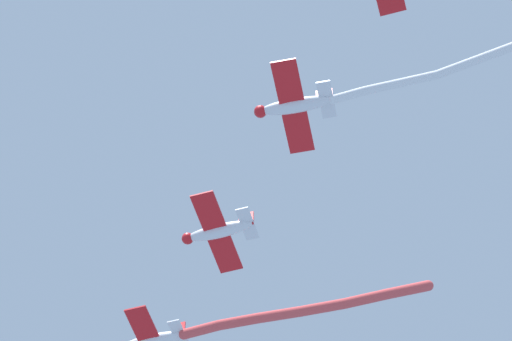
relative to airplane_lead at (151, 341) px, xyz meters
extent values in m
ellipsoid|color=white|center=(-0.09, -0.08, -0.01)|extent=(4.41, 4.16, 1.03)
ellipsoid|color=#1E2D4C|center=(0.37, 0.34, 0.37)|extent=(1.39, 1.36, 0.55)
cube|color=white|center=(-1.65, -1.51, 0.08)|extent=(2.64, 2.76, 0.11)
cube|color=red|center=(-1.58, -1.44, 0.62)|extent=(0.94, 0.87, 1.42)
cylinder|color=#DB4C4C|center=(-3.07, -2.66, -0.11)|extent=(2.78, 2.39, 0.91)
cylinder|color=#DB4C4C|center=(-5.24, -4.69, -0.07)|extent=(2.74, 2.84, 1.02)
cylinder|color=#DB4C4C|center=(-7.41, -6.98, -0.04)|extent=(2.87, 2.85, 0.93)
cylinder|color=#DB4C4C|center=(-9.73, -9.34, -0.08)|extent=(2.96, 2.99, 0.84)
cylinder|color=#DB4C4C|center=(-12.08, -11.72, 0.03)|extent=(2.97, 2.91, 1.05)
cylinder|color=#DB4C4C|center=(-14.44, -13.90, 0.03)|extent=(2.96, 2.63, 1.04)
sphere|color=#DB4C4C|center=(-1.95, -1.78, -0.07)|extent=(0.81, 0.81, 0.81)
sphere|color=#DB4C4C|center=(-4.20, -3.54, -0.16)|extent=(0.81, 0.81, 0.81)
sphere|color=#DB4C4C|center=(-6.28, -5.84, 0.01)|extent=(0.81, 0.81, 0.81)
sphere|color=#DB4C4C|center=(-8.54, -8.12, -0.09)|extent=(0.81, 0.81, 0.81)
sphere|color=#DB4C4C|center=(-10.92, -10.55, -0.07)|extent=(0.81, 0.81, 0.81)
sphere|color=#DB4C4C|center=(-13.25, -12.89, 0.13)|extent=(0.81, 0.81, 0.81)
sphere|color=#DB4C4C|center=(-15.63, -14.90, -0.06)|extent=(0.81, 0.81, 0.81)
ellipsoid|color=white|center=(-11.79, 0.83, 0.24)|extent=(4.42, 4.14, 1.03)
sphere|color=red|center=(-10.01, 2.44, 0.24)|extent=(1.24, 1.24, 0.87)
ellipsoid|color=#1E2D4C|center=(-11.33, 1.25, 0.62)|extent=(1.39, 1.35, 0.55)
cube|color=red|center=(-11.67, 0.94, 0.10)|extent=(6.18, 6.58, 0.14)
cube|color=white|center=(-13.36, -0.59, 0.33)|extent=(2.63, 2.76, 0.11)
cube|color=red|center=(-13.29, -0.53, 0.87)|extent=(0.94, 0.87, 1.42)
ellipsoid|color=white|center=(-23.50, 1.73, 0.49)|extent=(4.17, 4.40, 1.03)
sphere|color=red|center=(-21.87, 3.50, 0.49)|extent=(1.24, 1.24, 0.87)
ellipsoid|color=#1E2D4C|center=(-23.07, 2.20, 0.87)|extent=(1.36, 1.39, 0.55)
cube|color=red|center=(-23.38, 1.86, 0.35)|extent=(6.54, 6.23, 0.14)
cube|color=white|center=(-24.93, 0.18, 0.58)|extent=(2.75, 2.65, 0.11)
cube|color=red|center=(-24.86, 0.26, 1.12)|extent=(0.88, 0.93, 1.42)
cylinder|color=white|center=(-26.06, -0.85, 0.43)|extent=(2.11, 1.92, 0.60)
cylinder|color=white|center=(-27.81, -2.46, 0.44)|extent=(2.21, 2.19, 0.64)
cylinder|color=white|center=(-29.50, -4.19, 0.54)|extent=(2.11, 2.11, 0.81)
cylinder|color=white|center=(-31.39, -5.74, 0.57)|extent=(2.51, 1.92, 0.72)
cylinder|color=white|center=(-33.64, -7.16, 0.38)|extent=(2.72, 1.93, 0.92)
sphere|color=white|center=(-25.20, -0.11, 0.43)|extent=(0.60, 0.60, 0.60)
sphere|color=white|center=(-26.92, -1.58, 0.43)|extent=(0.60, 0.60, 0.60)
sphere|color=white|center=(-28.70, -3.34, 0.46)|extent=(0.60, 0.60, 0.60)
sphere|color=white|center=(-30.31, -5.04, 0.62)|extent=(0.60, 0.60, 0.60)
sphere|color=white|center=(-32.46, -6.45, 0.52)|extent=(0.60, 0.60, 0.60)
camera|label=1|loc=(-57.99, 25.79, -67.31)|focal=83.27mm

